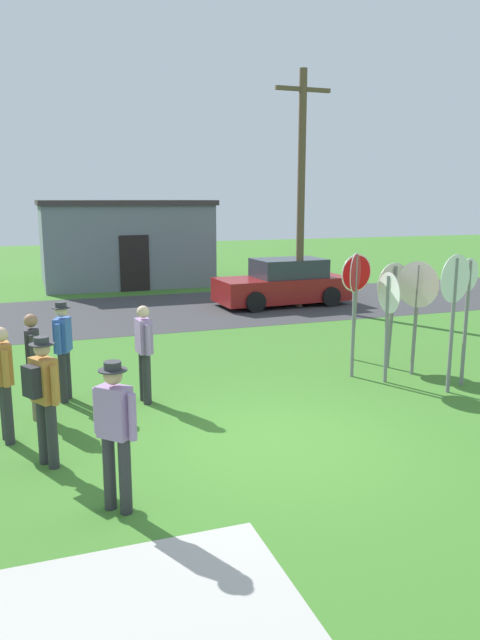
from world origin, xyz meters
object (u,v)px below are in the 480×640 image
(parked_car_on_street, at_px, (283,284))
(stop_sign_far_back, at_px, (417,297))
(stop_sign_tallest, at_px, (355,293))
(stop_sign_low_front, at_px, (356,288))
(person_holding_notes, at_px, (63,345))
(person_in_teal, at_px, (33,360))
(stop_sign_rear_left, at_px, (467,302))
(person_near_signs, at_px, (43,392))
(person_on_left, at_px, (115,428))
(stop_sign_leaning_right, at_px, (454,298))
(person_with_sunhat, at_px, (4,378))
(person_in_blue, at_px, (144,348))
(stop_sign_rear_right, at_px, (388,308))
(stop_sign_leaning_left, at_px, (392,296))
(utility_pole, at_px, (301,186))

(parked_car_on_street, relative_size, stop_sign_far_back, 1.94)
(stop_sign_tallest, bearing_deg, parked_car_on_street, 75.93)
(stop_sign_tallest, distance_m, stop_sign_low_front, 1.27)
(person_holding_notes, distance_m, person_in_teal, 0.86)
(stop_sign_tallest, bearing_deg, stop_sign_rear_left, -35.31)
(person_near_signs, bearing_deg, person_on_left, -64.50)
(stop_sign_leaning_right, relative_size, person_with_sunhat, 1.48)
(person_in_blue, relative_size, person_on_left, 0.97)
(person_in_teal, bearing_deg, stop_sign_low_front, 11.92)
(person_near_signs, bearing_deg, parked_car_on_street, 52.57)
(person_holding_notes, bearing_deg, person_with_sunhat, -119.73)
(person_near_signs, relative_size, person_holding_notes, 1.00)
(stop_sign_rear_right, bearing_deg, parked_car_on_street, 79.38)
(stop_sign_rear_right, bearing_deg, stop_sign_far_back, 19.37)
(parked_car_on_street, distance_m, person_in_teal, 11.44)
(stop_sign_tallest, height_order, stop_sign_low_front, stop_sign_tallest)
(person_on_left, distance_m, person_in_teal, 3.50)
(stop_sign_far_back, relative_size, person_in_teal, 1.33)
(stop_sign_tallest, distance_m, person_on_left, 6.35)
(stop_sign_leaning_right, xyz_separation_m, person_in_teal, (-7.04, 1.15, -0.78))
(person_on_left, height_order, person_in_teal, person_on_left)
(person_with_sunhat, bearing_deg, stop_sign_far_back, 7.20)
(stop_sign_rear_left, xyz_separation_m, stop_sign_low_front, (-1.00, 2.26, -0.00))
(stop_sign_leaning_left, xyz_separation_m, stop_sign_low_front, (-0.38, 0.80, 0.07))
(stop_sign_rear_left, height_order, person_on_left, stop_sign_rear_left)
(stop_sign_leaning_left, bearing_deg, person_on_left, -146.99)
(stop_sign_tallest, xyz_separation_m, person_in_blue, (-4.12, -0.15, -0.72))
(parked_car_on_street, bearing_deg, stop_sign_low_front, -100.99)
(stop_sign_far_back, relative_size, stop_sign_leaning_right, 0.90)
(stop_sign_leaning_left, bearing_deg, person_with_sunhat, -168.63)
(stop_sign_leaning_right, bearing_deg, person_in_blue, 166.11)
(stop_sign_leaning_left, bearing_deg, person_in_teal, -175.18)
(stop_sign_far_back, relative_size, person_near_signs, 1.30)
(stop_sign_far_back, height_order, person_in_blue, stop_sign_far_back)
(person_on_left, bearing_deg, stop_sign_rear_right, 29.93)
(stop_sign_far_back, relative_size, person_in_blue, 1.33)
(stop_sign_rear_right, bearing_deg, stop_sign_tallest, 126.80)
(stop_sign_leaning_left, bearing_deg, person_in_blue, -175.18)
(stop_sign_rear_right, height_order, person_with_sunhat, stop_sign_rear_right)
(parked_car_on_street, distance_m, stop_sign_leaning_right, 9.51)
(stop_sign_far_back, bearing_deg, person_in_teal, -179.51)
(utility_pole, relative_size, person_on_left, 4.19)
(person_holding_notes, bearing_deg, stop_sign_leaning_right, -15.74)
(person_near_signs, distance_m, person_in_blue, 2.69)
(parked_car_on_street, xyz_separation_m, person_in_teal, (-7.90, -8.27, 0.26))
(stop_sign_rear_right, distance_m, stop_sign_low_front, 1.65)
(stop_sign_tallest, height_order, person_in_blue, stop_sign_tallest)
(parked_car_on_street, distance_m, stop_sign_tallest, 8.27)
(parked_car_on_street, bearing_deg, person_with_sunhat, -132.22)
(person_on_left, bearing_deg, person_in_teal, 103.16)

